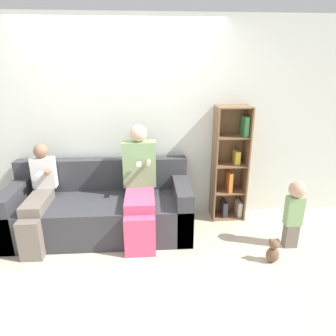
% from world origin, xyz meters
% --- Properties ---
extents(ground_plane, '(14.00, 14.00, 0.00)m').
position_xyz_m(ground_plane, '(0.00, 0.00, 0.00)').
color(ground_plane, beige).
extents(back_wall, '(10.00, 0.06, 2.55)m').
position_xyz_m(back_wall, '(0.00, 0.99, 1.27)').
color(back_wall, silver).
rests_on(back_wall, ground_plane).
extents(couch, '(2.15, 0.86, 0.85)m').
position_xyz_m(couch, '(-0.27, 0.52, 0.29)').
color(couch, '#38383D').
rests_on(couch, ground_plane).
extents(adult_seated, '(0.40, 0.80, 1.32)m').
position_xyz_m(adult_seated, '(0.21, 0.43, 0.67)').
color(adult_seated, '#DB4C75').
rests_on(adult_seated, ground_plane).
extents(child_seated, '(0.27, 0.81, 1.10)m').
position_xyz_m(child_seated, '(-0.95, 0.37, 0.55)').
color(child_seated, '#70665B').
rests_on(child_seated, ground_plane).
extents(toddler_standing, '(0.18, 0.18, 0.80)m').
position_xyz_m(toddler_standing, '(1.91, 0.05, 0.46)').
color(toddler_standing, '#70665B').
rests_on(toddler_standing, ground_plane).
extents(bookshelf, '(0.43, 0.30, 1.50)m').
position_xyz_m(bookshelf, '(1.38, 0.83, 0.68)').
color(bookshelf, brown).
rests_on(bookshelf, ground_plane).
extents(teddy_bear, '(0.14, 0.12, 0.28)m').
position_xyz_m(teddy_bear, '(1.60, -0.23, 0.13)').
color(teddy_bear, brown).
rests_on(teddy_bear, ground_plane).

